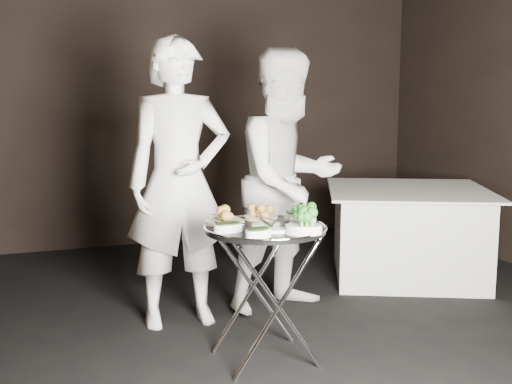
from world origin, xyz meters
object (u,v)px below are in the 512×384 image
object	(u,v)px
dining_table	(407,232)
serving_tray	(265,228)
waiter_left	(179,183)
waiter_right	(289,181)
tray_stand	(265,287)

from	to	relation	value
dining_table	serving_tray	bearing A→B (deg)	-145.09
waiter_left	waiter_right	bearing A→B (deg)	2.49
serving_tray	waiter_right	xyz separation A→B (m)	(0.48, 0.80, 0.14)
serving_tray	dining_table	size ratio (longest dim) A/B	0.53
waiter_left	dining_table	distance (m)	2.14
waiter_left	waiter_right	world-z (taller)	waiter_left
serving_tray	waiter_left	bearing A→B (deg)	111.49
dining_table	waiter_left	bearing A→B (deg)	-168.01
tray_stand	dining_table	xyz separation A→B (m)	(1.72, 1.20, -0.06)
waiter_left	waiter_right	size ratio (longest dim) A/B	1.03
serving_tray	waiter_right	size ratio (longest dim) A/B	0.38
waiter_right	tray_stand	bearing A→B (deg)	-135.36
serving_tray	waiter_left	world-z (taller)	waiter_left
serving_tray	dining_table	bearing A→B (deg)	34.91
serving_tray	waiter_left	xyz separation A→B (m)	(-0.30, 0.77, 0.17)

